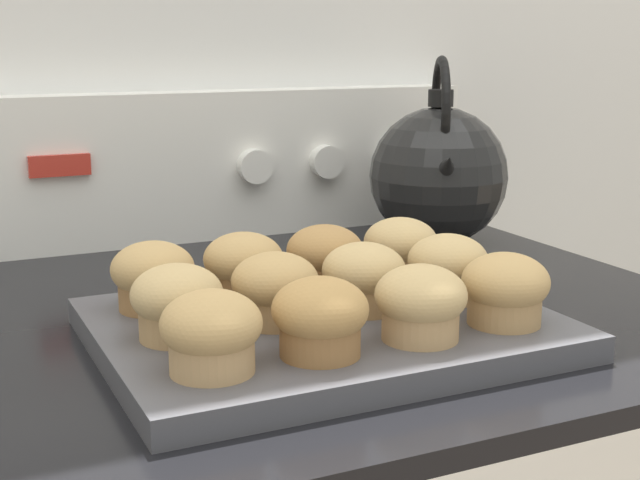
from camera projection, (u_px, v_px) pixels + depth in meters
name	position (u px, v px, depth m)	size (l,w,h in m)	color
control_panel	(195.00, 166.00, 1.11)	(0.74, 0.07, 0.18)	white
muffin_pan	(323.00, 329.00, 0.74)	(0.37, 0.28, 0.02)	#4C4C51
muffin_r0_c0	(211.00, 332.00, 0.61)	(0.07, 0.07, 0.06)	tan
muffin_r0_c1	(320.00, 317.00, 0.64)	(0.07, 0.07, 0.06)	olive
muffin_r0_c2	(421.00, 303.00, 0.68)	(0.07, 0.07, 0.06)	tan
muffin_r0_c3	(505.00, 289.00, 0.71)	(0.07, 0.07, 0.06)	tan
muffin_r1_c0	(177.00, 302.00, 0.68)	(0.07, 0.07, 0.06)	tan
muffin_r1_c1	(275.00, 289.00, 0.71)	(0.07, 0.07, 0.06)	tan
muffin_r1_c2	(364.00, 277.00, 0.75)	(0.07, 0.07, 0.06)	tan
muffin_r1_c3	(448.00, 267.00, 0.78)	(0.07, 0.07, 0.06)	tan
muffin_r2_c0	(153.00, 276.00, 0.75)	(0.07, 0.07, 0.06)	olive
muffin_r2_c1	(243.00, 265.00, 0.79)	(0.07, 0.07, 0.06)	olive
muffin_r2_c2	(325.00, 257.00, 0.82)	(0.07, 0.07, 0.06)	olive
muffin_r2_c3	(400.00, 248.00, 0.85)	(0.07, 0.07, 0.06)	tan
tea_kettle	(439.00, 173.00, 1.08)	(0.17, 0.20, 0.23)	black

